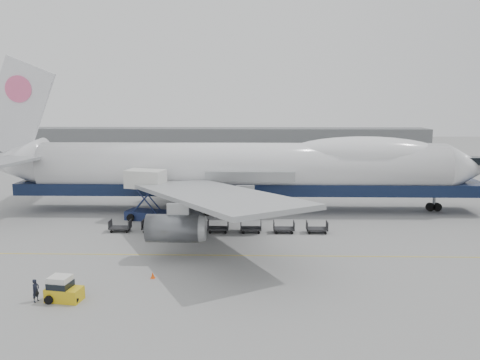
{
  "coord_description": "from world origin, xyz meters",
  "views": [
    {
      "loc": [
        1.1,
        -48.02,
        14.69
      ],
      "look_at": [
        -0.18,
        6.0,
        5.09
      ],
      "focal_mm": 35.0,
      "sensor_mm": 36.0,
      "label": 1
    }
  ],
  "objects_px": {
    "airliner": "(247,168)",
    "catering_truck": "(146,192)",
    "ground_worker": "(36,290)",
    "baggage_tug": "(63,290)"
  },
  "relations": [
    {
      "from": "airliner",
      "to": "catering_truck",
      "type": "height_order",
      "value": "airliner"
    },
    {
      "from": "airliner",
      "to": "ground_worker",
      "type": "bearing_deg",
      "value": -118.09
    },
    {
      "from": "airliner",
      "to": "ground_worker",
      "type": "relative_size",
      "value": 39.44
    },
    {
      "from": "airliner",
      "to": "baggage_tug",
      "type": "bearing_deg",
      "value": -115.2
    },
    {
      "from": "airliner",
      "to": "ground_worker",
      "type": "height_order",
      "value": "airliner"
    },
    {
      "from": "baggage_tug",
      "to": "ground_worker",
      "type": "xyz_separation_m",
      "value": [
        -1.89,
        -0.22,
        0.03
      ]
    },
    {
      "from": "baggage_tug",
      "to": "airliner",
      "type": "bearing_deg",
      "value": 73.91
    },
    {
      "from": "catering_truck",
      "to": "ground_worker",
      "type": "bearing_deg",
      "value": -82.62
    },
    {
      "from": "baggage_tug",
      "to": "ground_worker",
      "type": "height_order",
      "value": "baggage_tug"
    },
    {
      "from": "catering_truck",
      "to": "baggage_tug",
      "type": "relative_size",
      "value": 2.24
    }
  ]
}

